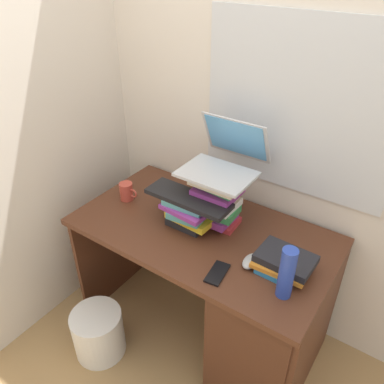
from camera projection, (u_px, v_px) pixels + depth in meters
ground_plane at (201, 326)px, 2.27m from camera, size 6.00×6.00×0.00m
wall_back at (250, 91)px, 1.83m from camera, size 6.00×0.06×2.60m
wall_left at (66, 81)px, 1.96m from camera, size 0.05×6.00×2.60m
desk at (252, 307)px, 1.89m from camera, size 1.26×0.69×0.72m
book_stack_tall at (216, 199)px, 1.85m from camera, size 0.25×0.19×0.27m
book_stack_keyboard_riser at (189, 213)px, 1.85m from camera, size 0.25×0.18×0.15m
book_stack_side at (283, 262)px, 1.62m from camera, size 0.24×0.18×0.08m
laptop at (225, 159)px, 1.79m from camera, size 0.33×0.34×0.23m
keyboard at (188, 198)px, 1.80m from camera, size 0.42×0.14×0.02m
computer_mouse at (251, 261)px, 1.66m from camera, size 0.06×0.10×0.04m
mug at (127, 191)px, 2.07m from camera, size 0.11×0.07×0.10m
water_bottle at (287, 273)px, 1.46m from camera, size 0.06×0.06×0.23m
cell_phone at (217, 273)px, 1.62m from camera, size 0.08×0.14×0.01m
wastebasket at (98, 333)px, 2.07m from camera, size 0.27×0.27×0.27m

